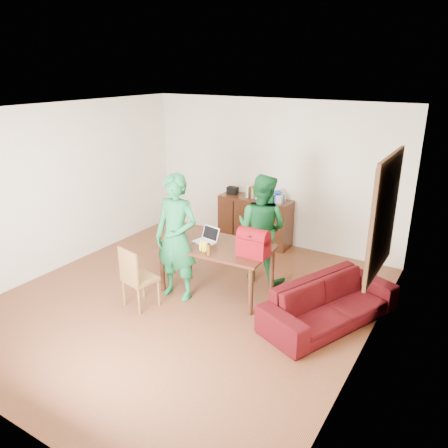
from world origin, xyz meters
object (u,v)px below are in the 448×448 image
Objects in this scene: red_bag at (253,245)px; person_far at (262,228)px; table at (217,251)px; laptop at (204,240)px; person_near at (176,238)px; bottle at (209,249)px; sofa at (330,303)px; chair at (140,289)px.

person_far is at bearing 108.05° from red_bag.
laptop is (-0.20, -0.04, 0.14)m from table.
table is at bearing 63.03° from person_far.
person_far is at bearing 59.34° from table.
person_near is 10.50× the size of bottle.
laptop is 0.45m from bottle.
sofa is (2.14, 0.49, -0.64)m from person_near.
sofa is (1.09, 0.13, -0.63)m from red_bag.
table is at bearing 172.92° from red_bag.
bottle reaches higher than sofa.
bottle reaches higher than chair.
laptop is at bearing 176.94° from red_bag.
bottle is at bearing 76.31° from person_far.
sofa is (2.41, 1.01, 0.02)m from chair.
person_near is 2.29m from sofa.
table is 0.83m from person_far.
person_far reaches higher than red_bag.
bottle is 1.78m from sofa.
person_near is at bearing -137.35° from table.
person_far is at bearing 51.59° from person_near.
person_near is 5.30× the size of laptop.
chair is 2.05m from person_far.
laptop is 0.82× the size of red_bag.
table is 1.23m from chair.
table is 0.65m from person_near.
red_bag is at bearing -9.67° from table.
sofa is (1.73, 0.06, -0.38)m from table.
laptop is at bearing 53.09° from person_far.
person_far reaches higher than chair.
red_bag reaches higher than bottle.
person_near reaches higher than person_far.
person_far is (0.37, 0.71, 0.20)m from table.
person_near is 1.08× the size of person_far.
person_near is 0.46m from laptop.
person_far is 1.61m from sofa.
person_far is 9.75× the size of bottle.
red_bag is at bearing 28.72° from bottle.
person_near is 1.11m from red_bag.
laptop reaches higher than sofa.
person_near is 1.38m from person_far.
laptop reaches higher than chair.
laptop is at bearing 116.03° from sofa.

